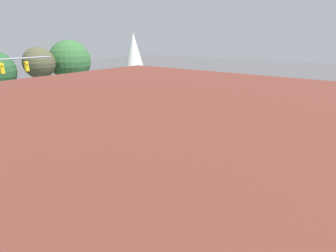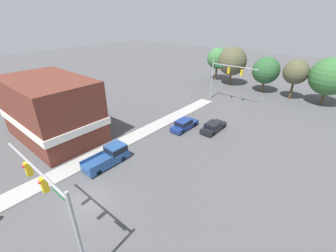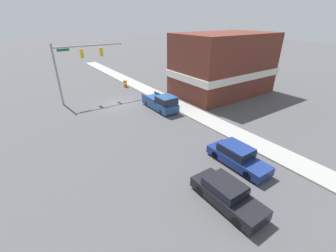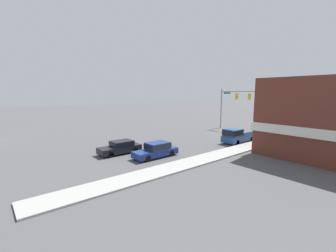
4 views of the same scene
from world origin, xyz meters
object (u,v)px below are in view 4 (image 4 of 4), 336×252
at_px(pickup_truck_parked, 237,136).
at_px(construction_barrel, 280,130).
at_px(car_lead, 156,150).
at_px(car_oncoming, 121,147).

relative_size(pickup_truck_parked, construction_barrel, 5.00).
xyz_separation_m(pickup_truck_parked, construction_barrel, (-0.58, -11.50, -0.42)).
bearing_deg(car_lead, construction_barrel, -94.77).
height_order(pickup_truck_parked, construction_barrel, pickup_truck_parked).
distance_m(car_lead, construction_barrel, 23.85).
height_order(car_oncoming, construction_barrel, car_oncoming).
bearing_deg(construction_barrel, car_lead, 85.23).
bearing_deg(pickup_truck_parked, construction_barrel, -92.90).
bearing_deg(car_oncoming, construction_barrel, 77.87).
bearing_deg(car_lead, car_oncoming, 31.85).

